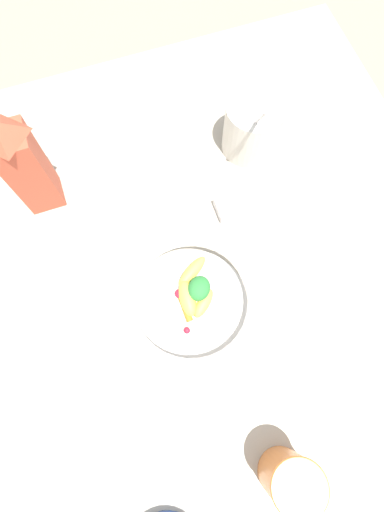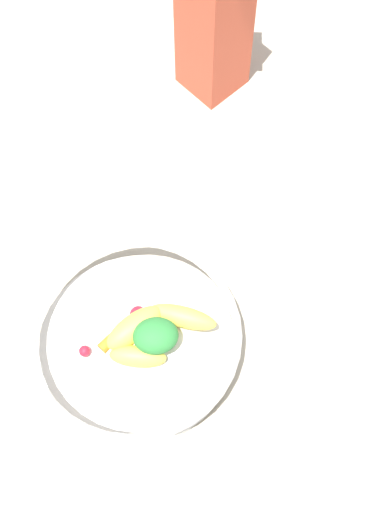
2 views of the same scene
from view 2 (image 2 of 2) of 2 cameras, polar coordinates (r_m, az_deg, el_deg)
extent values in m
plane|color=gray|center=(0.88, 0.19, -5.86)|extent=(6.00, 6.00, 0.00)
cube|color=#B2A893|center=(0.86, 0.19, -5.51)|extent=(1.18, 1.18, 0.03)
cylinder|color=silver|center=(0.84, -4.41, -7.21)|extent=(0.13, 0.13, 0.01)
cone|color=silver|center=(0.81, -4.53, -6.68)|extent=(0.23, 0.23, 0.04)
torus|color=silver|center=(0.80, -4.62, -6.25)|extent=(0.24, 0.24, 0.01)
ellipsoid|color=#EFD64C|center=(0.79, -4.37, -8.01)|extent=(0.06, 0.06, 0.02)
ellipsoid|color=#EFD64C|center=(0.81, -0.79, -4.84)|extent=(0.06, 0.08, 0.02)
ellipsoid|color=#EFD64C|center=(0.80, -4.61, -5.74)|extent=(0.08, 0.04, 0.03)
cylinder|color=orange|center=(0.80, -3.86, -6.50)|extent=(0.04, 0.04, 0.02)
cylinder|color=orange|center=(0.81, -5.95, -6.21)|extent=(0.05, 0.02, 0.01)
sphere|color=red|center=(0.81, -4.67, -6.64)|extent=(0.01, 0.01, 0.01)
sphere|color=red|center=(0.81, -4.33, -4.67)|extent=(0.02, 0.02, 0.02)
sphere|color=red|center=(0.81, -8.59, -7.53)|extent=(0.01, 0.01, 0.01)
ellipsoid|color=#2D7F38|center=(0.78, -2.73, -6.59)|extent=(0.07, 0.06, 0.03)
cube|color=#CC4C33|center=(0.95, 1.78, 18.07)|extent=(0.07, 0.07, 0.22)
cube|color=silver|center=(0.84, 11.01, -6.02)|extent=(0.05, 0.05, 0.03)
cube|color=brown|center=(0.85, 10.96, -6.12)|extent=(0.04, 0.04, 0.02)
camera|label=1|loc=(0.29, -69.21, 38.26)|focal=28.00mm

